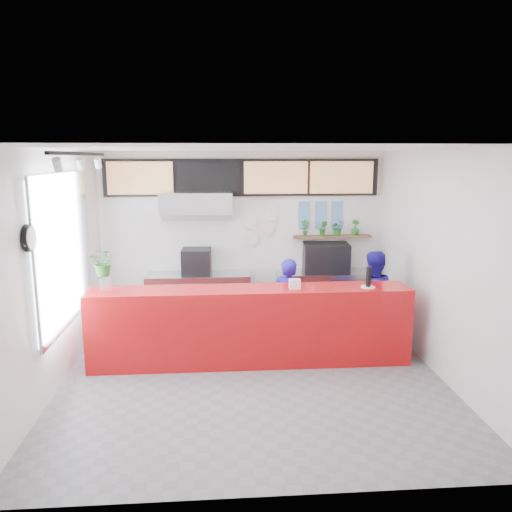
% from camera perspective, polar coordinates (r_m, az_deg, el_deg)
% --- Properties ---
extents(floor, '(5.00, 5.00, 0.00)m').
position_cam_1_polar(floor, '(6.97, -0.40, -13.34)').
color(floor, slate).
rests_on(floor, ground).
extents(ceiling, '(5.00, 5.00, 0.00)m').
position_cam_1_polar(ceiling, '(6.34, -0.43, 12.15)').
color(ceiling, silver).
extents(wall_back, '(5.00, 0.00, 5.00)m').
position_cam_1_polar(wall_back, '(8.94, -1.51, 2.23)').
color(wall_back, white).
rests_on(wall_back, ground).
extents(wall_left, '(0.00, 5.00, 5.00)m').
position_cam_1_polar(wall_left, '(6.80, -21.94, -1.47)').
color(wall_left, white).
rests_on(wall_left, ground).
extents(wall_right, '(0.00, 5.00, 5.00)m').
position_cam_1_polar(wall_right, '(7.11, 20.13, -0.81)').
color(wall_right, white).
rests_on(wall_right, ground).
extents(service_counter, '(4.50, 0.60, 1.10)m').
position_cam_1_polar(service_counter, '(7.14, -0.63, -7.99)').
color(service_counter, '#B40C0F').
rests_on(service_counter, ground).
extents(cream_band, '(5.00, 0.02, 0.80)m').
position_cam_1_polar(cream_band, '(8.83, -1.54, 9.29)').
color(cream_band, beige).
rests_on(cream_band, wall_back).
extents(prep_bench, '(1.80, 0.60, 0.90)m').
position_cam_1_polar(prep_bench, '(8.88, -6.56, -4.86)').
color(prep_bench, '#B2B5BA').
rests_on(prep_bench, ground).
extents(panini_oven, '(0.51, 0.51, 0.44)m').
position_cam_1_polar(panini_oven, '(8.72, -6.82, -0.62)').
color(panini_oven, black).
rests_on(panini_oven, prep_bench).
extents(extraction_hood, '(1.20, 0.70, 0.35)m').
position_cam_1_polar(extraction_hood, '(8.52, -6.83, 6.11)').
color(extraction_hood, '#B2B5BA').
rests_on(extraction_hood, ceiling).
extents(hood_lip, '(1.20, 0.69, 0.31)m').
position_cam_1_polar(hood_lip, '(8.54, -6.80, 4.77)').
color(hood_lip, '#B2B5BA').
rests_on(hood_lip, ceiling).
extents(right_bench, '(1.80, 0.60, 0.90)m').
position_cam_1_polar(right_bench, '(9.08, 8.15, -4.54)').
color(right_bench, '#B2B5BA').
rests_on(right_bench, ground).
extents(espresso_machine, '(0.84, 0.63, 0.51)m').
position_cam_1_polar(espresso_machine, '(8.90, 7.99, -0.18)').
color(espresso_machine, black).
rests_on(espresso_machine, right_bench).
extents(espresso_tray, '(0.61, 0.44, 0.05)m').
position_cam_1_polar(espresso_tray, '(8.86, 8.03, 1.23)').
color(espresso_tray, '#B5B6BD').
rests_on(espresso_tray, espresso_machine).
extents(herb_shelf, '(1.40, 0.18, 0.04)m').
position_cam_1_polar(herb_shelf, '(9.07, 8.68, 2.22)').
color(herb_shelf, brown).
rests_on(herb_shelf, wall_back).
extents(menu_board_far_left, '(1.10, 0.10, 0.55)m').
position_cam_1_polar(menu_board_far_left, '(8.81, -13.08, 8.67)').
color(menu_board_far_left, tan).
rests_on(menu_board_far_left, wall_back).
extents(menu_board_mid_left, '(1.10, 0.10, 0.55)m').
position_cam_1_polar(menu_board_mid_left, '(8.71, -5.43, 8.89)').
color(menu_board_mid_left, black).
rests_on(menu_board_mid_left, wall_back).
extents(menu_board_mid_right, '(1.10, 0.10, 0.55)m').
position_cam_1_polar(menu_board_mid_right, '(8.77, 2.26, 8.94)').
color(menu_board_mid_right, tan).
rests_on(menu_board_mid_right, wall_back).
extents(menu_board_far_right, '(1.10, 0.10, 0.55)m').
position_cam_1_polar(menu_board_far_right, '(8.97, 9.73, 8.84)').
color(menu_board_far_right, tan).
rests_on(menu_board_far_right, wall_back).
extents(soffit, '(4.80, 0.04, 0.65)m').
position_cam_1_polar(soffit, '(8.80, -1.53, 8.95)').
color(soffit, black).
rests_on(soffit, wall_back).
extents(window_pane, '(0.04, 2.20, 1.90)m').
position_cam_1_polar(window_pane, '(7.03, -21.11, 0.66)').
color(window_pane, silver).
rests_on(window_pane, wall_left).
extents(window_frame, '(0.03, 2.30, 2.00)m').
position_cam_1_polar(window_frame, '(7.03, -20.95, 0.66)').
color(window_frame, '#B2B5BA').
rests_on(window_frame, wall_left).
extents(wall_clock_rim, '(0.05, 0.30, 0.30)m').
position_cam_1_polar(wall_clock_rim, '(5.85, -24.57, 1.87)').
color(wall_clock_rim, black).
rests_on(wall_clock_rim, wall_left).
extents(wall_clock_face, '(0.02, 0.26, 0.26)m').
position_cam_1_polar(wall_clock_face, '(5.84, -24.29, 1.88)').
color(wall_clock_face, white).
rests_on(wall_clock_face, wall_left).
extents(track_rail, '(0.05, 2.40, 0.04)m').
position_cam_1_polar(track_rail, '(6.54, -19.48, 10.97)').
color(track_rail, black).
rests_on(track_rail, ceiling).
extents(dec_plate_a, '(0.24, 0.03, 0.24)m').
position_cam_1_polar(dec_plate_a, '(8.89, -0.54, 3.80)').
color(dec_plate_a, silver).
rests_on(dec_plate_a, wall_back).
extents(dec_plate_b, '(0.24, 0.03, 0.24)m').
position_cam_1_polar(dec_plate_b, '(8.93, 1.39, 3.18)').
color(dec_plate_b, silver).
rests_on(dec_plate_b, wall_back).
extents(dec_plate_c, '(0.24, 0.03, 0.24)m').
position_cam_1_polar(dec_plate_c, '(8.93, -0.53, 1.89)').
color(dec_plate_c, silver).
rests_on(dec_plate_c, wall_back).
extents(dec_plate_d, '(0.24, 0.03, 0.24)m').
position_cam_1_polar(dec_plate_d, '(8.90, 1.72, 4.78)').
color(dec_plate_d, silver).
rests_on(dec_plate_d, wall_back).
extents(photo_frame_a, '(0.20, 0.02, 0.25)m').
position_cam_1_polar(photo_frame_a, '(8.98, 5.54, 5.43)').
color(photo_frame_a, '#598CBF').
rests_on(photo_frame_a, wall_back).
extents(photo_frame_b, '(0.20, 0.02, 0.25)m').
position_cam_1_polar(photo_frame_b, '(9.04, 7.42, 5.43)').
color(photo_frame_b, '#598CBF').
rests_on(photo_frame_b, wall_back).
extents(photo_frame_c, '(0.20, 0.02, 0.25)m').
position_cam_1_polar(photo_frame_c, '(9.10, 9.28, 5.42)').
color(photo_frame_c, '#598CBF').
rests_on(photo_frame_c, wall_back).
extents(photo_frame_d, '(0.20, 0.02, 0.25)m').
position_cam_1_polar(photo_frame_d, '(9.01, 5.51, 3.85)').
color(photo_frame_d, '#598CBF').
rests_on(photo_frame_d, wall_back).
extents(photo_frame_e, '(0.20, 0.02, 0.25)m').
position_cam_1_polar(photo_frame_e, '(9.07, 7.38, 3.86)').
color(photo_frame_e, '#598CBF').
rests_on(photo_frame_e, wall_back).
extents(photo_frame_f, '(0.20, 0.02, 0.25)m').
position_cam_1_polar(photo_frame_f, '(9.13, 9.23, 3.86)').
color(photo_frame_f, '#598CBF').
rests_on(photo_frame_f, wall_back).
extents(staff_center, '(0.61, 0.51, 1.42)m').
position_cam_1_polar(staff_center, '(7.59, 3.71, -5.55)').
color(staff_center, '#1B148E').
rests_on(staff_center, ground).
extents(staff_right, '(0.90, 0.81, 1.50)m').
position_cam_1_polar(staff_right, '(7.92, 13.09, -4.80)').
color(staff_right, '#1B148E').
rests_on(staff_right, ground).
extents(herb_a, '(0.16, 0.12, 0.29)m').
position_cam_1_polar(herb_a, '(8.94, 5.61, 3.24)').
color(herb_a, '#256724').
rests_on(herb_a, herb_shelf).
extents(herb_b, '(0.17, 0.15, 0.27)m').
position_cam_1_polar(herb_b, '(9.01, 7.68, 3.18)').
color(herb_b, '#256724').
rests_on(herb_b, herb_shelf).
extents(herb_c, '(0.29, 0.26, 0.28)m').
position_cam_1_polar(herb_c, '(9.06, 9.30, 3.22)').
color(herb_c, '#256724').
rests_on(herb_c, herb_shelf).
extents(herb_d, '(0.17, 0.15, 0.27)m').
position_cam_1_polar(herb_d, '(9.15, 11.29, 3.21)').
color(herb_d, '#256724').
rests_on(herb_d, herb_shelf).
extents(glass_vase, '(0.18, 0.18, 0.19)m').
position_cam_1_polar(glass_vase, '(7.08, -16.85, -3.19)').
color(glass_vase, silver).
rests_on(glass_vase, service_counter).
extents(basil_vase, '(0.40, 0.37, 0.37)m').
position_cam_1_polar(basil_vase, '(7.02, -17.00, -0.71)').
color(basil_vase, '#256724').
rests_on(basil_vase, glass_vase).
extents(napkin_holder, '(0.16, 0.10, 0.14)m').
position_cam_1_polar(napkin_holder, '(6.96, 4.44, -3.21)').
color(napkin_holder, white).
rests_on(napkin_holder, service_counter).
extents(white_plate, '(0.21, 0.21, 0.01)m').
position_cam_1_polar(white_plate, '(7.19, 12.68, -3.48)').
color(white_plate, white).
rests_on(white_plate, service_counter).
extents(pepper_mill, '(0.08, 0.08, 0.29)m').
position_cam_1_polar(pepper_mill, '(7.15, 12.73, -2.31)').
color(pepper_mill, black).
rests_on(pepper_mill, white_plate).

